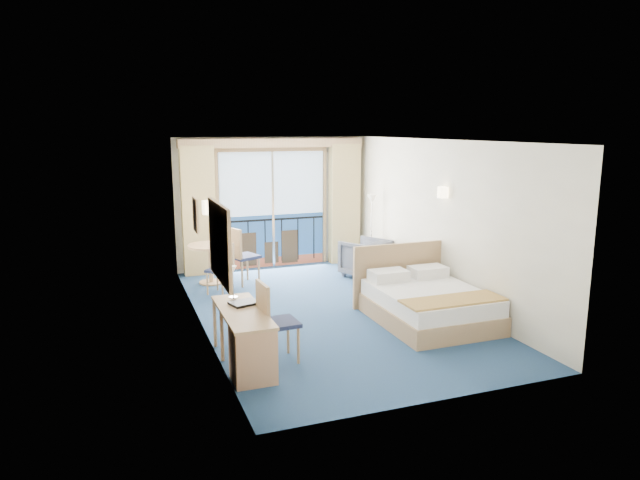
{
  "coord_description": "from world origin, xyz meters",
  "views": [
    {
      "loc": [
        -3.15,
        -8.14,
        2.9
      ],
      "look_at": [
        -0.07,
        0.2,
        1.13
      ],
      "focal_mm": 32.0,
      "sensor_mm": 36.0,
      "label": 1
    }
  ],
  "objects": [
    {
      "name": "table_chair_b",
      "position": [
        -1.39,
        1.63,
        0.51
      ],
      "size": [
        0.55,
        0.55,
        0.9
      ],
      "rotation": [
        0.0,
        0.0,
        -0.77
      ],
      "color": "#1C2342",
      "rests_on": "ground"
    },
    {
      "name": "nightstand",
      "position": [
        1.79,
        0.27,
        0.25
      ],
      "size": [
        0.39,
        0.37,
        0.51
      ],
      "primitive_type": "cube",
      "color": "tan",
      "rests_on": "ground"
    },
    {
      "name": "floor",
      "position": [
        0.0,
        0.0,
        0.0
      ],
      "size": [
        6.5,
        6.5,
        0.0
      ],
      "primitive_type": "plane",
      "color": "navy",
      "rests_on": "ground"
    },
    {
      "name": "phone",
      "position": [
        1.8,
        0.31,
        0.55
      ],
      "size": [
        0.21,
        0.18,
        0.08
      ],
      "primitive_type": "cube",
      "rotation": [
        0.0,
        0.0,
        -0.22
      ],
      "color": "silver",
      "rests_on": "nightstand"
    },
    {
      "name": "curtain_left",
      "position": [
        -1.55,
        3.07,
        1.28
      ],
      "size": [
        0.65,
        0.22,
        2.55
      ],
      "primitive_type": "cube",
      "color": "tan",
      "rests_on": "room_walls"
    },
    {
      "name": "floor_lamp",
      "position": [
        1.78,
        2.19,
        1.18
      ],
      "size": [
        0.22,
        0.22,
        1.56
      ],
      "color": "silver",
      "rests_on": "ground"
    },
    {
      "name": "table_chair_a",
      "position": [
        -0.97,
        2.05,
        0.61
      ],
      "size": [
        0.61,
        0.61,
        1.08
      ],
      "rotation": [
        0.0,
        0.0,
        1.95
      ],
      "color": "#1C2342",
      "rests_on": "ground"
    },
    {
      "name": "bed",
      "position": [
        1.23,
        -0.95,
        0.29
      ],
      "size": [
        1.64,
        1.95,
        1.03
      ],
      "color": "tan",
      "rests_on": "ground"
    },
    {
      "name": "wall_print",
      "position": [
        -1.97,
        0.45,
        1.6
      ],
      "size": [
        0.04,
        0.42,
        0.52
      ],
      "color": "tan",
      "rests_on": "room_walls"
    },
    {
      "name": "sconce_right",
      "position": [
        1.94,
        -0.15,
        1.85
      ],
      "size": [
        0.18,
        0.18,
        0.18
      ],
      "primitive_type": "cylinder",
      "color": "#FFE6B2",
      "rests_on": "room_walls"
    },
    {
      "name": "sconce_left",
      "position": [
        -1.94,
        -0.6,
        1.85
      ],
      "size": [
        0.18,
        0.18,
        0.18
      ],
      "primitive_type": "cylinder",
      "color": "#FFE6B2",
      "rests_on": "room_walls"
    },
    {
      "name": "mirror",
      "position": [
        -1.97,
        -1.5,
        1.55
      ],
      "size": [
        0.05,
        1.25,
        0.95
      ],
      "color": "tan",
      "rests_on": "room_walls"
    },
    {
      "name": "desk_lamp",
      "position": [
        -1.74,
        -1.08,
        1.02
      ],
      "size": [
        0.11,
        0.11,
        0.43
      ],
      "color": "silver",
      "rests_on": "desk"
    },
    {
      "name": "armchair",
      "position": [
        1.47,
        1.78,
        0.37
      ],
      "size": [
        1.09,
        1.1,
        0.74
      ],
      "primitive_type": "imported",
      "rotation": [
        0.0,
        0.0,
        3.65
      ],
      "color": "#454954",
      "rests_on": "ground"
    },
    {
      "name": "room_walls",
      "position": [
        0.0,
        0.0,
        1.78
      ],
      "size": [
        4.04,
        6.54,
        2.72
      ],
      "color": "beige",
      "rests_on": "ground"
    },
    {
      "name": "pelmet",
      "position": [
        0.0,
        3.1,
        2.58
      ],
      "size": [
        3.8,
        0.25,
        0.18
      ],
      "primitive_type": "cube",
      "color": "tan",
      "rests_on": "room_walls"
    },
    {
      "name": "balcony_door",
      "position": [
        -0.01,
        3.22,
        1.14
      ],
      "size": [
        2.36,
        0.03,
        2.52
      ],
      "color": "navy",
      "rests_on": "room_walls"
    },
    {
      "name": "desk_chair",
      "position": [
        -1.37,
        -1.62,
        0.59
      ],
      "size": [
        0.48,
        0.47,
        1.04
      ],
      "rotation": [
        0.0,
        0.0,
        1.63
      ],
      "color": "#1C2342",
      "rests_on": "ground"
    },
    {
      "name": "folder",
      "position": [
        -1.66,
        -1.32,
        0.71
      ],
      "size": [
        0.4,
        0.35,
        0.03
      ],
      "primitive_type": "cube",
      "rotation": [
        0.0,
        0.0,
        0.29
      ],
      "color": "black",
      "rests_on": "desk"
    },
    {
      "name": "round_table",
      "position": [
        -1.47,
        2.32,
        0.56
      ],
      "size": [
        0.83,
        0.83,
        0.74
      ],
      "color": "tan",
      "rests_on": "ground"
    },
    {
      "name": "curtain_right",
      "position": [
        1.55,
        3.07,
        1.28
      ],
      "size": [
        0.65,
        0.22,
        2.55
      ],
      "primitive_type": "cube",
      "color": "tan",
      "rests_on": "room_walls"
    },
    {
      "name": "desk",
      "position": [
        -1.74,
        -1.96,
        0.38
      ],
      "size": [
        0.51,
        1.48,
        0.69
      ],
      "color": "tan",
      "rests_on": "ground"
    }
  ]
}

